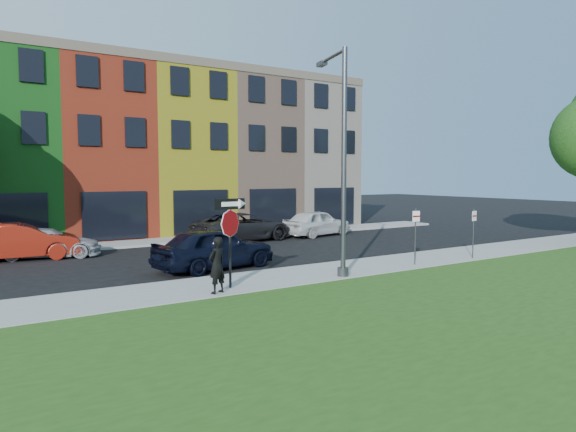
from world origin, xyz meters
TOP-DOWN VIEW (x-y plane):
  - ground at (0.00, 0.00)m, footprint 120.00×120.00m
  - sidewalk_near at (2.00, 3.00)m, footprint 40.00×3.00m
  - sidewalk_far at (-3.00, 15.00)m, footprint 40.00×2.40m
  - rowhouse_block at (-2.50, 21.18)m, footprint 30.00×10.12m
  - stop_sign at (-4.99, 2.34)m, footprint 1.05×0.12m
  - man at (-5.66, 1.90)m, footprint 0.91×0.84m
  - sedan_near at (-3.76, 6.18)m, footprint 3.60×5.56m
  - parked_car_red at (-9.88, 12.75)m, footprint 2.72×5.20m
  - parked_car_silver at (-8.83, 12.83)m, footprint 4.13×5.44m
  - parked_car_dark at (1.20, 13.20)m, footprint 4.00×6.35m
  - parked_car_white at (6.10, 12.88)m, footprint 3.73×5.42m
  - street_lamp at (-0.74, 2.10)m, footprint 0.93×2.53m
  - parking_sign_a at (3.08, 2.14)m, footprint 0.31×0.13m
  - parking_sign_b at (6.34, 1.89)m, footprint 0.32×0.10m

SIDE VIEW (x-z plane):
  - ground at x=0.00m, z-range 0.00..0.00m
  - sidewalk_near at x=2.00m, z-range 0.00..0.12m
  - sidewalk_far at x=-3.00m, z-range 0.00..0.12m
  - parked_car_silver at x=-8.83m, z-range 0.00..1.31m
  - parked_car_white at x=6.10m, z-range 0.00..1.59m
  - parked_car_dark at x=1.20m, z-range 0.00..1.59m
  - parked_car_red at x=-9.88m, z-range 0.00..1.60m
  - sedan_near at x=-3.76m, z-range 0.00..1.67m
  - man at x=-5.66m, z-range 0.12..1.84m
  - parking_sign_b at x=6.34m, z-range 0.39..2.51m
  - parking_sign_a at x=3.08m, z-range 0.39..2.64m
  - stop_sign at x=-4.99m, z-range 0.73..3.56m
  - street_lamp at x=-0.74m, z-range 0.15..8.08m
  - rowhouse_block at x=-2.50m, z-range -0.01..9.99m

